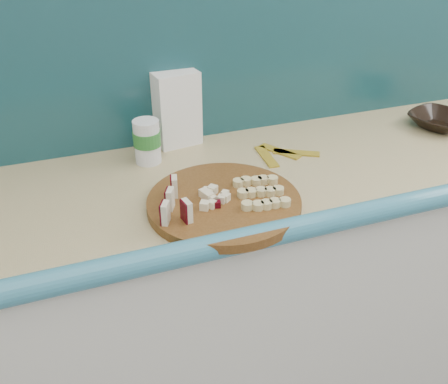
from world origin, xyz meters
name	(u,v)px	position (x,y,z in m)	size (l,w,h in m)	color
kitchen_counter	(256,288)	(0.10, 1.50, 0.46)	(2.20, 0.63, 0.91)	silver
backsplash	(226,57)	(0.10, 1.79, 1.16)	(2.20, 0.02, 0.50)	teal
cutting_board	(224,203)	(-0.07, 1.35, 0.92)	(0.39, 0.39, 0.02)	#4D2C10
apple_wedges	(174,202)	(-0.20, 1.34, 0.96)	(0.07, 0.15, 0.05)	beige
apple_chunks	(214,196)	(-0.09, 1.35, 0.94)	(0.06, 0.06, 0.02)	#F3E5C2
banana_slices	(261,192)	(0.03, 1.33, 0.94)	(0.14, 0.16, 0.02)	#D6C582
brown_bowl	(439,121)	(0.79, 1.57, 0.93)	(0.19, 0.19, 0.05)	black
flour_bag	(176,108)	(-0.08, 1.76, 1.03)	(0.13, 0.10, 0.23)	white
canister	(147,141)	(-0.19, 1.66, 0.98)	(0.08, 0.08, 0.13)	white
banana_peel	(281,154)	(0.20, 1.57, 0.91)	(0.19, 0.16, 0.01)	gold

